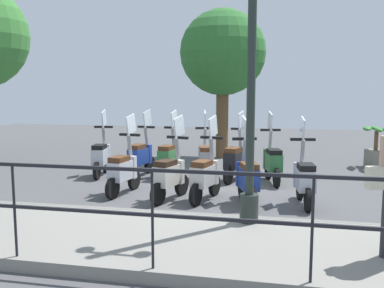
{
  "coord_description": "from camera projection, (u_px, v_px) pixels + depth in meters",
  "views": [
    {
      "loc": [
        -8.32,
        -1.28,
        2.02
      ],
      "look_at": [
        0.2,
        0.5,
        0.9
      ],
      "focal_mm": 40.0,
      "sensor_mm": 36.0,
      "label": 1
    }
  ],
  "objects": [
    {
      "name": "scooter_far_1",
      "position": [
        235.0,
        159.0,
        9.42
      ],
      "size": [
        1.21,
        0.53,
        1.54
      ],
      "rotation": [
        0.0,
        0.0,
        -0.27
      ],
      "color": "black",
      "rests_on": "ground_plane"
    },
    {
      "name": "scooter_far_4",
      "position": [
        141.0,
        156.0,
        9.93
      ],
      "size": [
        1.22,
        0.5,
        1.54
      ],
      "rotation": [
        0.0,
        0.0,
        -0.21
      ],
      "color": "black",
      "rests_on": "ground_plane"
    },
    {
      "name": "promenade_walkway",
      "position": [
        177.0,
        241.0,
        5.52
      ],
      "size": [
        2.2,
        20.0,
        0.15
      ],
      "color": "gray",
      "rests_on": "ground_plane"
    },
    {
      "name": "lamp_post_near",
      "position": [
        251.0,
        99.0,
        5.84
      ],
      "size": [
        0.26,
        0.9,
        3.96
      ],
      "color": "#232D28",
      "rests_on": "promenade_walkway"
    },
    {
      "name": "tree_distant",
      "position": [
        223.0,
        54.0,
        12.31
      ],
      "size": [
        2.48,
        2.48,
        4.31
      ],
      "color": "brown",
      "rests_on": "ground_plane"
    },
    {
      "name": "scooter_far_0",
      "position": [
        273.0,
        161.0,
        9.18
      ],
      "size": [
        1.21,
        0.51,
        1.54
      ],
      "rotation": [
        0.0,
        0.0,
        0.24
      ],
      "color": "black",
      "rests_on": "ground_plane"
    },
    {
      "name": "scooter_far_3",
      "position": [
        169.0,
        157.0,
        9.76
      ],
      "size": [
        1.23,
        0.44,
        1.54
      ],
      "rotation": [
        0.0,
        0.0,
        -0.12
      ],
      "color": "black",
      "rests_on": "ground_plane"
    },
    {
      "name": "scooter_near_1",
      "position": [
        247.0,
        177.0,
        7.51
      ],
      "size": [
        1.2,
        0.55,
        1.54
      ],
      "rotation": [
        0.0,
        0.0,
        0.3
      ],
      "color": "black",
      "rests_on": "ground_plane"
    },
    {
      "name": "ground_plane",
      "position": [
        214.0,
        190.0,
        8.59
      ],
      "size": [
        28.0,
        28.0,
        0.0
      ],
      "primitive_type": "plane",
      "color": "#4C4C4F"
    },
    {
      "name": "scooter_far_2",
      "position": [
        205.0,
        158.0,
        9.61
      ],
      "size": [
        1.22,
        0.5,
        1.54
      ],
      "rotation": [
        0.0,
        0.0,
        0.23
      ],
      "color": "black",
      "rests_on": "ground_plane"
    },
    {
      "name": "scooter_far_5",
      "position": [
        101.0,
        156.0,
        9.92
      ],
      "size": [
        1.23,
        0.46,
        1.54
      ],
      "rotation": [
        0.0,
        0.0,
        0.15
      ],
      "color": "black",
      "rests_on": "ground_plane"
    },
    {
      "name": "fence_railing",
      "position": [
        152.0,
        198.0,
        4.4
      ],
      "size": [
        0.04,
        16.03,
        1.07
      ],
      "color": "black",
      "rests_on": "promenade_walkway"
    },
    {
      "name": "scooter_near_3",
      "position": [
        170.0,
        174.0,
        7.77
      ],
      "size": [
        1.2,
        0.54,
        1.54
      ],
      "rotation": [
        0.0,
        0.0,
        -0.29
      ],
      "color": "black",
      "rests_on": "ground_plane"
    },
    {
      "name": "scooter_near_0",
      "position": [
        304.0,
        178.0,
        7.42
      ],
      "size": [
        1.23,
        0.44,
        1.54
      ],
      "rotation": [
        0.0,
        0.0,
        0.12
      ],
      "color": "black",
      "rests_on": "ground_plane"
    },
    {
      "name": "potted_palm",
      "position": [
        376.0,
        150.0,
        11.08
      ],
      "size": [
        1.06,
        0.66,
        1.05
      ],
      "color": "slate",
      "rests_on": "ground_plane"
    },
    {
      "name": "scooter_near_2",
      "position": [
        205.0,
        175.0,
        7.73
      ],
      "size": [
        1.21,
        0.52,
        1.54
      ],
      "rotation": [
        0.0,
        0.0,
        -0.25
      ],
      "color": "black",
      "rests_on": "ground_plane"
    },
    {
      "name": "scooter_near_4",
      "position": [
        123.0,
        170.0,
        8.22
      ],
      "size": [
        1.23,
        0.46,
        1.54
      ],
      "rotation": [
        0.0,
        0.0,
        -0.16
      ],
      "color": "black",
      "rests_on": "ground_plane"
    }
  ]
}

